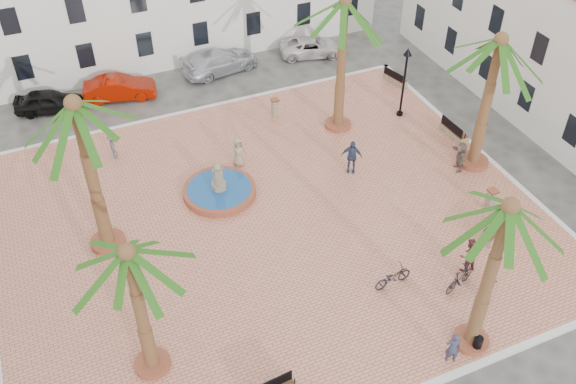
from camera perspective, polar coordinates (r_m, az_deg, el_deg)
name	(u,v)px	position (r m, az deg, el deg)	size (l,w,h in m)	color
ground	(269,222)	(31.71, -1.66, -2.67)	(120.00, 120.00, 0.00)	#56544F
plaza	(269,221)	(31.66, -1.66, -2.57)	(26.00, 22.00, 0.15)	#DA8164
kerb_n	(202,109)	(39.98, -7.69, 7.35)	(26.30, 0.30, 0.16)	silver
kerb_e	(486,157)	(37.28, 17.19, 2.99)	(0.30, 22.30, 0.16)	silver
fountain	(219,190)	(33.09, -6.12, 0.20)	(3.76, 3.76, 1.94)	#A24E32
palm_nw	(78,122)	(27.33, -18.19, 5.93)	(5.36, 5.36, 8.17)	#A24E32
palm_sw	(130,268)	(22.34, -13.84, -6.57)	(4.66, 4.66, 6.66)	#A24E32
palm_s	(505,224)	(23.03, 18.76, -2.73)	(4.81, 4.81, 7.69)	#A24E32
palm_e	(497,56)	(33.09, 18.12, 11.41)	(5.38, 5.38, 7.75)	#A24E32
palm_ne	(344,17)	(34.67, 5.02, 15.26)	(4.97, 4.97, 8.05)	#A24E32
bench_se	(494,233)	(32.10, 17.84, -3.48)	(1.69, 1.09, 0.86)	gray
bench_e	(454,132)	(38.12, 14.51, 5.16)	(0.69, 1.98, 1.03)	gray
bench_ne	(395,79)	(42.54, 9.48, 9.86)	(0.94, 1.82, 0.92)	gray
lamppost_s	(484,299)	(25.77, 17.02, -9.10)	(0.42, 0.42, 3.86)	black
lamppost_e	(405,71)	(37.99, 10.39, 10.56)	(0.48, 0.48, 4.43)	black
bollard_se	(487,288)	(28.93, 17.28, -8.11)	(0.55, 0.55, 1.27)	gray
bollard_n	(275,108)	(38.42, -1.17, 7.50)	(0.44, 0.44, 1.24)	gray
bollard_e	(491,200)	(33.22, 17.58, -0.68)	(0.48, 0.48, 1.30)	gray
litter_bin	(478,344)	(27.27, 16.50, -12.81)	(0.37, 0.37, 0.72)	black
cyclist_a	(453,347)	(26.33, 14.45, -13.22)	(0.60, 0.39, 1.64)	#32334C
bicycle_a	(393,277)	(28.66, 9.30, -7.47)	(0.64, 1.84, 0.97)	black
cyclist_b	(468,255)	(29.71, 15.72, -5.41)	(0.88, 0.69, 1.82)	#59222B
bicycle_b	(460,278)	(29.12, 15.02, -7.41)	(0.52, 1.85, 1.11)	black
pedestrian_fountain_a	(238,152)	(34.52, -4.43, 3.55)	(0.85, 0.55, 1.73)	#9B8A67
pedestrian_fountain_b	(352,156)	(34.11, 5.67, 3.17)	(1.13, 0.47, 1.94)	navy
pedestrian_north	(114,146)	(36.29, -15.24, 3.99)	(1.01, 0.58, 1.57)	#56565C
pedestrian_east	(460,156)	(35.31, 15.07, 3.08)	(1.63, 0.52, 1.76)	#68584F
car_black	(49,101)	(41.79, -20.49, 7.56)	(1.64, 4.07, 1.39)	black
car_red	(120,88)	(41.77, -14.75, 8.93)	(1.54, 4.42, 1.46)	#991200
car_silver	(220,61)	(43.56, -6.04, 11.47)	(2.08, 5.12, 1.49)	silver
car_white	(312,47)	(45.42, 2.16, 12.77)	(2.06, 4.46, 1.24)	silver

